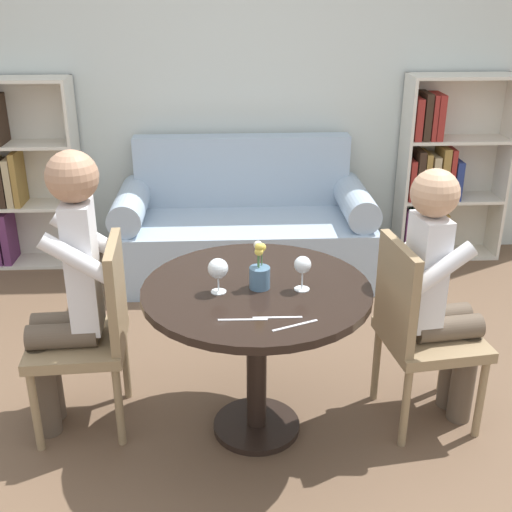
% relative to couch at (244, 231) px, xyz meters
% --- Properties ---
extents(ground_plane, '(16.00, 16.00, 0.00)m').
position_rel_couch_xyz_m(ground_plane, '(0.00, -1.76, -0.31)').
color(ground_plane, brown).
extents(back_wall, '(5.20, 0.05, 2.70)m').
position_rel_couch_xyz_m(back_wall, '(0.00, 0.42, 1.04)').
color(back_wall, silver).
rests_on(back_wall, ground_plane).
extents(round_table, '(0.97, 0.97, 0.73)m').
position_rel_couch_xyz_m(round_table, '(0.00, -1.76, 0.28)').
color(round_table, black).
rests_on(round_table, ground_plane).
extents(couch, '(1.74, 0.80, 0.92)m').
position_rel_couch_xyz_m(couch, '(0.00, 0.00, 0.00)').
color(couch, '#9EB2C6').
rests_on(couch, ground_plane).
extents(bookshelf_left, '(0.75, 0.28, 1.33)m').
position_rel_couch_xyz_m(bookshelf_left, '(-1.63, 0.26, 0.34)').
color(bookshelf_left, silver).
rests_on(bookshelf_left, ground_plane).
extents(bookshelf_right, '(0.75, 0.28, 1.33)m').
position_rel_couch_xyz_m(bookshelf_right, '(1.44, 0.26, 0.30)').
color(bookshelf_right, silver).
rests_on(bookshelf_right, ground_plane).
extents(chair_left, '(0.44, 0.44, 0.90)m').
position_rel_couch_xyz_m(chair_left, '(-0.72, -1.67, 0.18)').
color(chair_left, '#937A56').
rests_on(chair_left, ground_plane).
extents(chair_right, '(0.47, 0.47, 0.90)m').
position_rel_couch_xyz_m(chair_right, '(0.72, -1.72, 0.18)').
color(chair_right, '#937A56').
rests_on(chair_right, ground_plane).
extents(person_left, '(0.43, 0.36, 1.30)m').
position_rel_couch_xyz_m(person_left, '(-0.81, -1.67, 0.39)').
color(person_left, brown).
rests_on(person_left, ground_plane).
extents(person_right, '(0.45, 0.38, 1.22)m').
position_rel_couch_xyz_m(person_right, '(0.81, -1.70, 0.34)').
color(person_right, brown).
rests_on(person_right, ground_plane).
extents(wine_glass_left, '(0.08, 0.08, 0.15)m').
position_rel_couch_xyz_m(wine_glass_left, '(-0.16, -1.80, 0.52)').
color(wine_glass_left, white).
rests_on(wine_glass_left, round_table).
extents(wine_glass_right, '(0.07, 0.07, 0.15)m').
position_rel_couch_xyz_m(wine_glass_right, '(0.19, -1.80, 0.53)').
color(wine_glass_right, white).
rests_on(wine_glass_right, round_table).
extents(flower_vase, '(0.09, 0.09, 0.21)m').
position_rel_couch_xyz_m(flower_vase, '(0.01, -1.77, 0.50)').
color(flower_vase, slate).
rests_on(flower_vase, round_table).
extents(knife_left_setting, '(0.19, 0.01, 0.00)m').
position_rel_couch_xyz_m(knife_left_setting, '(0.07, -2.04, 0.42)').
color(knife_left_setting, silver).
rests_on(knife_left_setting, round_table).
extents(fork_left_setting, '(0.19, 0.02, 0.00)m').
position_rel_couch_xyz_m(fork_left_setting, '(-0.07, -2.05, 0.42)').
color(fork_left_setting, silver).
rests_on(fork_left_setting, round_table).
extents(knife_right_setting, '(0.18, 0.08, 0.00)m').
position_rel_couch_xyz_m(knife_right_setting, '(0.13, -2.10, 0.42)').
color(knife_right_setting, silver).
rests_on(knife_right_setting, round_table).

